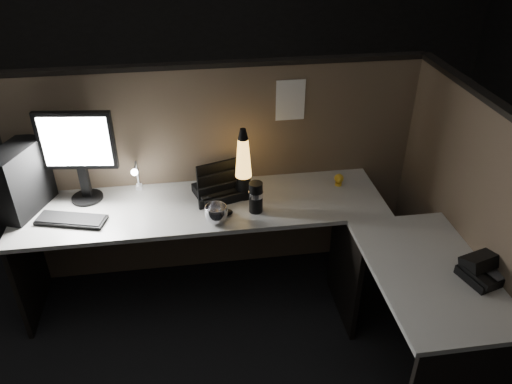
{
  "coord_description": "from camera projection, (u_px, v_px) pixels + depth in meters",
  "views": [
    {
      "loc": [
        -0.19,
        -2.03,
        2.46
      ],
      "look_at": [
        0.16,
        0.35,
        0.95
      ],
      "focal_mm": 35.0,
      "sensor_mm": 36.0,
      "label": 1
    }
  ],
  "objects": [
    {
      "name": "floor",
      "position": [
        239.0,
        356.0,
        3.03
      ],
      "size": [
        6.0,
        6.0,
        0.0
      ],
      "primitive_type": "plane",
      "color": "black",
      "rests_on": "ground"
    },
    {
      "name": "room_shell",
      "position": [
        232.0,
        107.0,
        2.17
      ],
      "size": [
        6.0,
        6.0,
        6.0
      ],
      "color": "silver",
      "rests_on": "ground"
    },
    {
      "name": "partition_back",
      "position": [
        221.0,
        174.0,
        3.41
      ],
      "size": [
        2.66,
        0.06,
        1.5
      ],
      "primitive_type": "cube",
      "color": "brown",
      "rests_on": "ground"
    },
    {
      "name": "partition_right",
      "position": [
        463.0,
        228.0,
        2.88
      ],
      "size": [
        0.06,
        1.66,
        1.5
      ],
      "primitive_type": "cube",
      "color": "brown",
      "rests_on": "ground"
    },
    {
      "name": "desk",
      "position": [
        262.0,
        253.0,
        2.96
      ],
      "size": [
        2.6,
        1.6,
        0.73
      ],
      "color": "#B2B0A8",
      "rests_on": "ground"
    },
    {
      "name": "pc_tower",
      "position": [
        20.0,
        180.0,
        2.98
      ],
      "size": [
        0.31,
        0.43,
        0.42
      ],
      "primitive_type": "cube",
      "rotation": [
        0.0,
        0.0,
        -0.37
      ],
      "color": "black",
      "rests_on": "desk"
    },
    {
      "name": "monitor",
      "position": [
        78.0,
        148.0,
        3.01
      ],
      "size": [
        0.46,
        0.2,
        0.59
      ],
      "rotation": [
        0.0,
        0.0,
        -0.13
      ],
      "color": "black",
      "rests_on": "desk"
    },
    {
      "name": "keyboard",
      "position": [
        71.0,
        220.0,
        2.97
      ],
      "size": [
        0.43,
        0.24,
        0.02
      ],
      "primitive_type": "cube",
      "rotation": [
        0.0,
        0.0,
        -0.27
      ],
      "color": "black",
      "rests_on": "desk"
    },
    {
      "name": "mouse",
      "position": [
        225.0,
        213.0,
        3.02
      ],
      "size": [
        0.1,
        0.07,
        0.04
      ],
      "primitive_type": "ellipsoid",
      "rotation": [
        0.0,
        0.0,
        0.06
      ],
      "color": "black",
      "rests_on": "desk"
    },
    {
      "name": "clip_lamp",
      "position": [
        136.0,
        177.0,
        3.17
      ],
      "size": [
        0.04,
        0.17,
        0.22
      ],
      "color": "white",
      "rests_on": "desk"
    },
    {
      "name": "organizer",
      "position": [
        219.0,
        188.0,
        3.21
      ],
      "size": [
        0.35,
        0.33,
        0.22
      ],
      "rotation": [
        0.0,
        0.0,
        0.31
      ],
      "color": "black",
      "rests_on": "desk"
    },
    {
      "name": "lava_lamp",
      "position": [
        243.0,
        169.0,
        3.11
      ],
      "size": [
        0.13,
        0.13,
        0.47
      ],
      "color": "black",
      "rests_on": "desk"
    },
    {
      "name": "travel_mug",
      "position": [
        256.0,
        197.0,
        3.02
      ],
      "size": [
        0.09,
        0.09,
        0.2
      ],
      "primitive_type": "cylinder",
      "color": "black",
      "rests_on": "desk"
    },
    {
      "name": "steel_mug",
      "position": [
        216.0,
        214.0,
        2.94
      ],
      "size": [
        0.16,
        0.16,
        0.11
      ],
      "primitive_type": "imported",
      "rotation": [
        0.0,
        0.0,
        -0.13
      ],
      "color": "#B4B3BB",
      "rests_on": "desk"
    },
    {
      "name": "figurine",
      "position": [
        339.0,
        178.0,
        3.3
      ],
      "size": [
        0.06,
        0.06,
        0.06
      ],
      "primitive_type": "sphere",
      "color": "gold",
      "rests_on": "desk"
    },
    {
      "name": "pinned_paper",
      "position": [
        290.0,
        100.0,
        3.16
      ],
      "size": [
        0.19,
        0.0,
        0.27
      ],
      "primitive_type": "cube",
      "color": "white",
      "rests_on": "partition_back"
    },
    {
      "name": "desk_phone",
      "position": [
        483.0,
        269.0,
        2.54
      ],
      "size": [
        0.26,
        0.26,
        0.13
      ],
      "rotation": [
        0.0,
        0.0,
        0.28
      ],
      "color": "black",
      "rests_on": "desk"
    }
  ]
}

